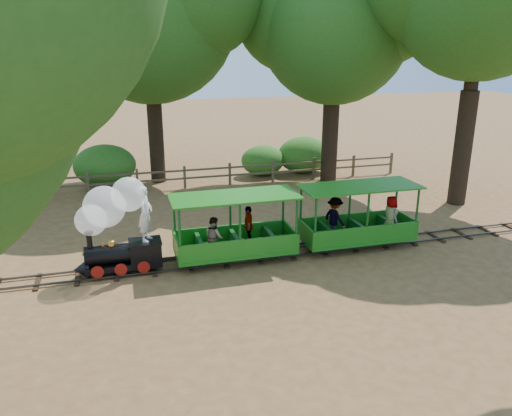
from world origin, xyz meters
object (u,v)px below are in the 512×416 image
object	(u,v)px
carriage_front	(234,236)
locomotive	(114,220)
carriage_rear	(357,222)
fence	(207,174)

from	to	relation	value
carriage_front	locomotive	bearing A→B (deg)	178.23
carriage_rear	fence	size ratio (longest dim) A/B	0.20
carriage_front	fence	world-z (taller)	carriage_front
locomotive	carriage_front	bearing A→B (deg)	-1.77
carriage_front	carriage_rear	xyz separation A→B (m)	(3.85, 0.01, 0.04)
locomotive	fence	xyz separation A→B (m)	(3.93, 7.93, -0.95)
carriage_front	carriage_rear	world-z (taller)	same
locomotive	fence	size ratio (longest dim) A/B	0.15
locomotive	fence	world-z (taller)	locomotive
carriage_front	carriage_rear	size ratio (longest dim) A/B	1.00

